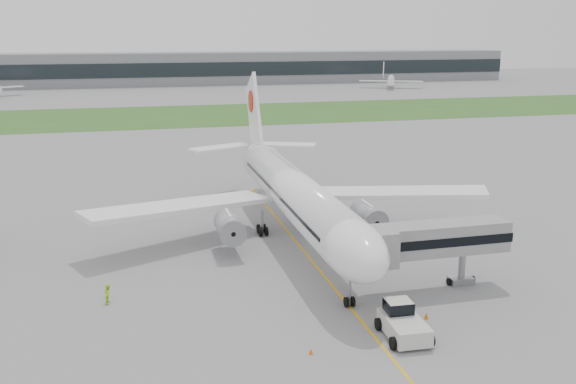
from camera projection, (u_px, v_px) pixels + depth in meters
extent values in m
plane|color=gray|center=(304.00, 251.00, 70.60)|extent=(600.00, 600.00, 0.00)
cube|color=#325520|center=(192.00, 115.00, 183.42)|extent=(600.00, 50.00, 0.02)
cube|color=gray|center=(166.00, 69.00, 285.12)|extent=(320.00, 22.00, 14.00)
cube|color=black|center=(168.00, 70.00, 274.78)|extent=(320.00, 0.60, 6.00)
cylinder|color=white|center=(295.00, 193.00, 72.99)|extent=(5.00, 38.00, 5.00)
ellipsoid|color=white|center=(353.00, 248.00, 54.66)|extent=(5.00, 11.00, 5.00)
cube|color=black|center=(357.00, 242.00, 53.50)|extent=(3.20, 1.54, 1.14)
cone|color=white|center=(257.00, 152.00, 93.48)|extent=(5.00, 10.53, 6.16)
cube|color=white|center=(179.00, 206.00, 72.09)|extent=(22.13, 13.52, 1.70)
cube|color=white|center=(394.00, 193.00, 78.24)|extent=(22.13, 13.52, 1.70)
cylinder|color=#A9AAAF|center=(229.00, 227.00, 69.39)|extent=(2.70, 5.20, 2.70)
cylinder|color=#A9AAAF|center=(368.00, 216.00, 73.17)|extent=(2.70, 5.20, 2.70)
cube|color=white|center=(254.00, 116.00, 93.64)|extent=(0.45, 10.90, 12.76)
cylinder|color=#A82009|center=(253.00, 101.00, 94.09)|extent=(0.60, 3.20, 3.20)
cube|color=white|center=(220.00, 148.00, 94.55)|extent=(9.54, 6.34, 0.35)
cube|color=white|center=(286.00, 145.00, 96.91)|extent=(9.54, 6.34, 0.35)
cylinder|color=gray|center=(350.00, 290.00, 56.12)|extent=(0.24, 0.24, 3.10)
cylinder|color=black|center=(262.00, 230.00, 76.29)|extent=(1.40, 1.10, 1.10)
cylinder|color=black|center=(314.00, 226.00, 77.81)|extent=(1.40, 1.10, 1.10)
cube|color=silver|center=(404.00, 327.00, 50.61)|extent=(3.01, 5.16, 1.35)
cube|color=silver|center=(398.00, 307.00, 51.62)|extent=(2.09, 1.88, 1.12)
cube|color=black|center=(398.00, 306.00, 51.60)|extent=(2.15, 1.93, 0.95)
cylinder|color=black|center=(378.00, 324.00, 52.01)|extent=(0.43, 1.03, 1.01)
cylinder|color=black|center=(414.00, 321.00, 52.61)|extent=(0.43, 1.03, 1.01)
cylinder|color=black|center=(393.00, 343.00, 48.81)|extent=(0.43, 1.03, 1.01)
cylinder|color=black|center=(431.00, 339.00, 49.41)|extent=(0.43, 1.03, 1.01)
cube|color=#979799|center=(439.00, 238.00, 59.23)|extent=(13.43, 2.94, 2.88)
cube|color=black|center=(439.00, 238.00, 59.23)|extent=(13.62, 3.03, 0.86)
cube|color=#979799|center=(380.00, 247.00, 56.83)|extent=(2.49, 3.26, 3.26)
cylinder|color=gray|center=(462.00, 266.00, 61.15)|extent=(0.67, 0.67, 3.64)
cube|color=gray|center=(461.00, 280.00, 61.52)|extent=(2.31, 1.35, 0.67)
cylinder|color=black|center=(449.00, 282.00, 61.22)|extent=(0.29, 0.67, 0.67)
cylinder|color=black|center=(472.00, 279.00, 61.82)|extent=(0.29, 0.67, 0.67)
cone|color=#DC630B|center=(311.00, 351.00, 48.14)|extent=(0.36, 0.36, 0.49)
cone|color=#DC630B|center=(426.00, 316.00, 54.03)|extent=(0.40, 0.40, 0.55)
imported|color=gold|center=(397.00, 321.00, 51.59)|extent=(0.74, 0.54, 1.89)
imported|color=#C6FF2A|center=(109.00, 294.00, 57.07)|extent=(0.89, 1.02, 1.77)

